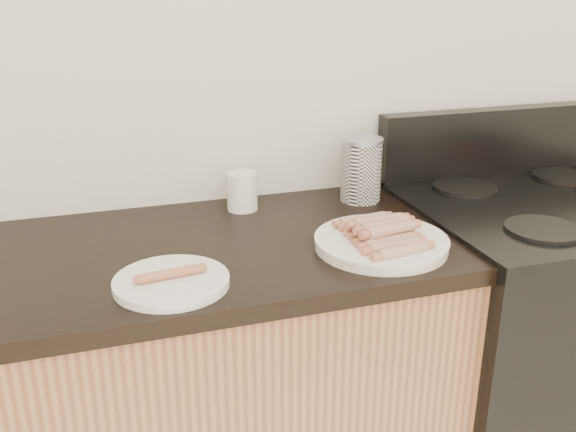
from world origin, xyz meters
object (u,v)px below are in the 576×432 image
object	(u,v)px
main_plate	(381,244)
mug	(242,191)
canister	(361,169)
side_plate	(171,282)
stove	(532,347)

from	to	relation	value
main_plate	mug	bearing A→B (deg)	124.40
canister	mug	xyz separation A→B (m)	(-0.33, 0.03, -0.04)
side_plate	stove	bearing A→B (deg)	8.92
side_plate	mug	distance (m)	0.46
main_plate	mug	xyz separation A→B (m)	(-0.24, 0.35, 0.04)
stove	canister	bearing A→B (deg)	157.37
canister	mug	distance (m)	0.33
main_plate	mug	distance (m)	0.42
main_plate	side_plate	xyz separation A→B (m)	(-0.48, -0.04, -0.00)
stove	canister	size ratio (longest dim) A/B	5.22
side_plate	canister	xyz separation A→B (m)	(0.57, 0.37, 0.08)
stove	mug	world-z (taller)	mug
main_plate	canister	size ratio (longest dim) A/B	1.72
canister	mug	world-z (taller)	canister
main_plate	canister	bearing A→B (deg)	74.47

